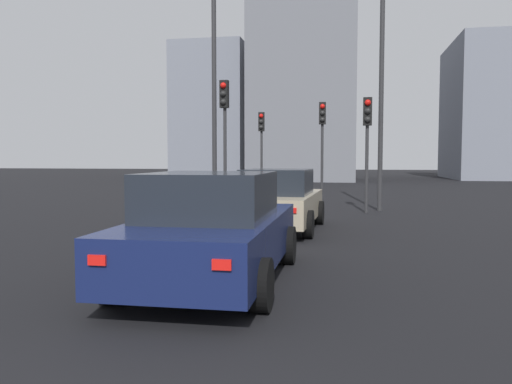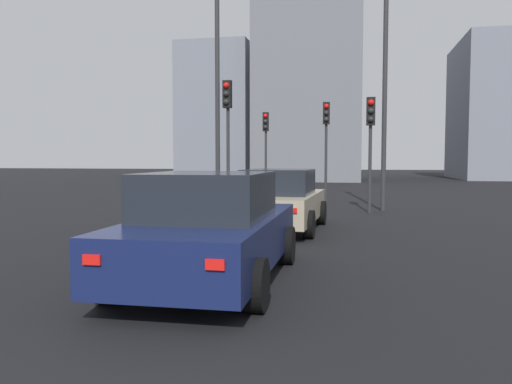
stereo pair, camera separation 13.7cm
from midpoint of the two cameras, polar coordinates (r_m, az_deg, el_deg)
The scene contains 11 objects.
car_beige_lead at distance 12.82m, azimuth 2.98°, elevation -0.98°, with size 4.20×2.13×1.52m.
car_navy_second at distance 7.47m, azimuth -4.54°, elevation -4.17°, with size 4.54×2.11×1.59m.
traffic_light_near_left at distance 24.84m, azimuth 1.24°, elevation 6.27°, with size 0.32×0.29×3.99m.
traffic_light_near_right at distance 17.25m, azimuth -2.96°, elevation 8.20°, with size 0.32×0.29×4.36m.
traffic_light_far_left at distance 17.14m, azimuth 12.82°, elevation 6.74°, with size 0.32×0.28×3.76m.
traffic_light_far_right at distance 21.42m, azimuth 7.98°, elevation 6.80°, with size 0.32×0.29×4.08m.
street_lamp_kerbside at distance 18.30m, azimuth -4.09°, elevation 13.11°, with size 0.56×0.36×8.20m.
street_lamp_far at distance 18.22m, azimuth 14.37°, elevation 13.98°, with size 0.56×0.36×8.77m.
building_facade_left at distance 49.93m, azimuth 25.54°, elevation 8.17°, with size 11.00×7.28×11.87m, color gray.
building_facade_center at distance 43.33m, azimuth 6.17°, elevation 10.37°, with size 9.45×8.29×13.57m, color slate.
building_facade_right at distance 48.17m, azimuth -3.08°, elevation 8.43°, with size 12.50×6.09×11.42m, color gray.
Camera 2 is at (-1.93, -1.83, 1.80)m, focal length 36.05 mm.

